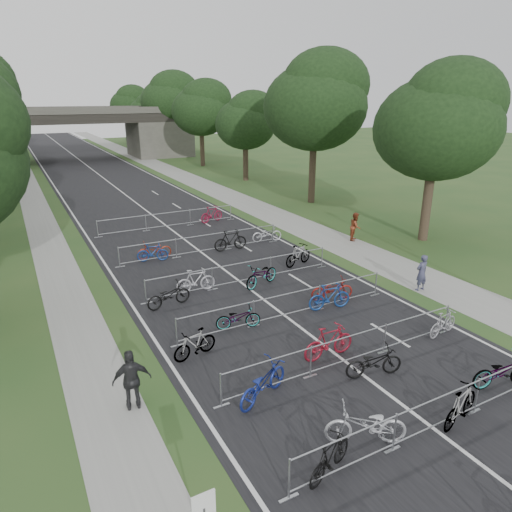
{
  "coord_description": "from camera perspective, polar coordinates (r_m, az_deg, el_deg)",
  "views": [
    {
      "loc": [
        -8.9,
        -2.84,
        8.39
      ],
      "look_at": [
        0.96,
        15.42,
        1.1
      ],
      "focal_mm": 32.0,
      "sensor_mm": 36.0,
      "label": 1
    }
  ],
  "objects": [
    {
      "name": "tree_right_5",
      "position": [
        81.82,
        -13.35,
        17.15
      ],
      "size": [
        6.16,
        6.16,
        9.39
      ],
      "color": "#33261C",
      "rests_on": "ground"
    },
    {
      "name": "bike_8",
      "position": [
        13.69,
        0.85,
        -15.55
      ],
      "size": [
        2.23,
        1.54,
        1.11
      ],
      "primitive_type": "imported",
      "rotation": [
        0.0,
        0.0,
        2.0
      ],
      "color": "navy",
      "rests_on": "ground"
    },
    {
      "name": "road",
      "position": [
        54.24,
        -18.83,
        9.44
      ],
      "size": [
        11.0,
        140.0,
        0.01
      ],
      "primitive_type": "cube",
      "color": "black",
      "rests_on": "ground"
    },
    {
      "name": "bike_22",
      "position": [
        26.11,
        -3.21,
        1.96
      ],
      "size": [
        2.01,
        0.64,
        1.2
      ],
      "primitive_type": "imported",
      "rotation": [
        0.0,
        0.0,
        1.53
      ],
      "color": "black",
      "rests_on": "ground"
    },
    {
      "name": "barrier_row_2",
      "position": [
        15.54,
        11.59,
        -11.39
      ],
      "size": [
        9.7,
        0.08,
        1.1
      ],
      "color": "#A2A5AA",
      "rests_on": "ground"
    },
    {
      "name": "barrier_row_3",
      "position": [
        18.23,
        3.97,
        -6.18
      ],
      "size": [
        9.7,
        0.08,
        1.1
      ],
      "color": "#A2A5AA",
      "rests_on": "ground"
    },
    {
      "name": "lane_markings",
      "position": [
        54.24,
        -18.83,
        9.44
      ],
      "size": [
        0.12,
        140.0,
        0.0
      ],
      "primitive_type": "cube",
      "color": "silver",
      "rests_on": "ground"
    },
    {
      "name": "bike_9",
      "position": [
        15.74,
        9.09,
        -10.59
      ],
      "size": [
        1.97,
        0.57,
        1.18
      ],
      "primitive_type": "imported",
      "rotation": [
        0.0,
        0.0,
        1.56
      ],
      "color": "maroon",
      "rests_on": "ground"
    },
    {
      "name": "bike_20",
      "position": [
        24.97,
        -12.8,
        0.43
      ],
      "size": [
        1.72,
        0.91,
        1.0
      ],
      "primitive_type": "imported",
      "rotation": [
        0.0,
        0.0,
        1.29
      ],
      "color": "navy",
      "rests_on": "ground"
    },
    {
      "name": "bike_19",
      "position": [
        23.83,
        5.3,
        0.11
      ],
      "size": [
        1.97,
        1.04,
        1.14
      ],
      "primitive_type": "imported",
      "rotation": [
        0.0,
        0.0,
        1.85
      ],
      "color": "#A2A5AA",
      "rests_on": "ground"
    },
    {
      "name": "bike_11",
      "position": [
        18.31,
        22.36,
        -7.79
      ],
      "size": [
        1.67,
        0.7,
        0.97
      ],
      "primitive_type": "imported",
      "rotation": [
        0.0,
        0.0,
        1.72
      ],
      "color": "#9B99A0",
      "rests_on": "ground"
    },
    {
      "name": "tree_right_1",
      "position": [
        37.83,
        7.6,
        18.45
      ],
      "size": [
        8.18,
        8.18,
        12.47
      ],
      "color": "#33261C",
      "rests_on": "ground"
    },
    {
      "name": "bike_27",
      "position": [
        32.21,
        -5.57,
        5.21
      ],
      "size": [
        1.97,
        1.04,
        1.14
      ],
      "primitive_type": "imported",
      "rotation": [
        0.0,
        0.0,
        1.85
      ],
      "color": "maroon",
      "rests_on": "ground"
    },
    {
      "name": "bike_21",
      "position": [
        25.38,
        -12.58,
        0.73
      ],
      "size": [
        1.9,
        0.78,
        0.97
      ],
      "primitive_type": "imported",
      "rotation": [
        0.0,
        0.0,
        4.64
      ],
      "color": "maroon",
      "rests_on": "ground"
    },
    {
      "name": "sidewalk_left",
      "position": [
        53.52,
        -26.79,
        8.29
      ],
      "size": [
        2.0,
        140.0,
        0.01
      ],
      "primitive_type": "cube",
      "color": "gray",
      "rests_on": "ground"
    },
    {
      "name": "barrier_row_5",
      "position": [
        25.74,
        -6.74,
        1.47
      ],
      "size": [
        9.7,
        0.08,
        1.1
      ],
      "color": "#A2A5AA",
      "rests_on": "ground"
    },
    {
      "name": "bike_23",
      "position": [
        27.72,
        1.37,
        2.79
      ],
      "size": [
        1.94,
        0.94,
        0.98
      ],
      "primitive_type": "imported",
      "rotation": [
        0.0,
        0.0,
        1.41
      ],
      "color": "#B9B9C2",
      "rests_on": "ground"
    },
    {
      "name": "pedestrian_c",
      "position": [
        13.59,
        -15.24,
        -14.77
      ],
      "size": [
        1.13,
        0.6,
        1.83
      ],
      "primitive_type": "imported",
      "rotation": [
        0.0,
        0.0,
        2.99
      ],
      "color": "#242427",
      "rests_on": "ground"
    },
    {
      "name": "pedestrian_b",
      "position": [
        28.53,
        12.32,
        3.61
      ],
      "size": [
        1.06,
        1.04,
        1.73
      ],
      "primitive_type": "imported",
      "rotation": [
        0.0,
        0.0,
        0.7
      ],
      "color": "maroon",
      "rests_on": "ground"
    },
    {
      "name": "barrier_row_6",
      "position": [
        31.18,
        -10.88,
        4.43
      ],
      "size": [
        9.7,
        0.08,
        1.1
      ],
      "color": "#A2A5AA",
      "rests_on": "ground"
    },
    {
      "name": "bike_4",
      "position": [
        11.64,
        9.23,
        -23.6
      ],
      "size": [
        1.71,
        1.02,
        0.99
      ],
      "primitive_type": "imported",
      "rotation": [
        0.0,
        0.0,
        1.93
      ],
      "color": "black",
      "rests_on": "ground"
    },
    {
      "name": "tree_right_0",
      "position": [
        28.96,
        21.95,
        15.12
      ],
      "size": [
        7.17,
        7.17,
        10.93
      ],
      "color": "#33261C",
      "rests_on": "ground"
    },
    {
      "name": "overpass_bridge",
      "position": [
        68.59,
        -21.5,
        14.01
      ],
      "size": [
        31.0,
        8.0,
        7.05
      ],
      "color": "#46453F",
      "rests_on": "ground"
    },
    {
      "name": "bike_16",
      "position": [
        19.48,
        -10.87,
        -4.87
      ],
      "size": [
        2.03,
        0.96,
        1.02
      ],
      "primitive_type": "imported",
      "rotation": [
        0.0,
        0.0,
        1.72
      ],
      "color": "black",
      "rests_on": "ground"
    },
    {
      "name": "bike_18",
      "position": [
        21.17,
        0.72,
        -2.38
      ],
      "size": [
        2.22,
        1.43,
        1.1
      ],
      "primitive_type": "imported",
      "rotation": [
        0.0,
        0.0,
        5.08
      ],
      "color": "#A2A5AA",
      "rests_on": "ground"
    },
    {
      "name": "bike_14",
      "position": [
        19.13,
        9.17,
        -5.07
      ],
      "size": [
        1.92,
        0.85,
        1.12
      ],
      "primitive_type": "imported",
      "rotation": [
        0.0,
        0.0,
        1.39
      ],
      "color": "navy",
      "rests_on": "ground"
    },
    {
      "name": "bike_15",
      "position": [
        20.02,
        9.47,
        -4.14
      ],
      "size": [
        1.99,
        1.13,
        0.99
      ],
      "primitive_type": "imported",
      "rotation": [
        0.0,
        0.0,
        1.31
      ],
      "color": "maroon",
      "rests_on": "ground"
    },
    {
      "name": "sidewalk_right",
      "position": [
        56.11,
        -10.68,
        10.43
      ],
      "size": [
        3.0,
        140.0,
        0.01
      ],
      "primitive_type": "cube",
      "color": "gray",
      "rests_on": "ground"
    },
    {
      "name": "pedestrian_a",
      "position": [
        21.92,
        19.99,
        -1.99
      ],
      "size": [
        0.62,
        0.41,
        1.7
      ],
      "primitive_type": "imported",
      "rotation": [
        0.0,
        0.0,
        3.14
      ],
      "color": "#393955",
      "rests_on": "ground"
    },
    {
      "name": "barrier_row_1",
      "position": [
        13.5,
        21.79,
        -17.77
      ],
      "size": [
        9.7,
        0.08,
        1.1
      ],
      "color": "#A2A5AA",
      "rests_on": "ground"
    },
    {
      "name": "bike_17",
      "position": [
        20.72,
        -7.54,
        -3.07
      ],
      "size": [
        1.84,
        0.66,
        1.08
      ],
      "primitive_type": "imported",
      "rotation": [
        0.0,
        0.0,
        1.49
      ],
      "color": "silver",
      "rests_on": "ground"
    },
    {
      "name": "bike_7",
      "position": [
        16.04,
        28.4,
        -12.58
      ],
      "size": [
        2.11,
        1.2,
        1.05
      ],
      "primitive_type": "imported",
      "rotation": [
        0.0,
        0.0,
        1.3
      ],
      "color": "#A2A5AA",
      "rests_on": "ground"
    },
    {
      "name": "bike_13",
      "position": [
        17.44,
        -2.25,
        -7.72
      ],
      "size": [
        1.81,
        1.02,
        0.9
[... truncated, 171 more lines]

